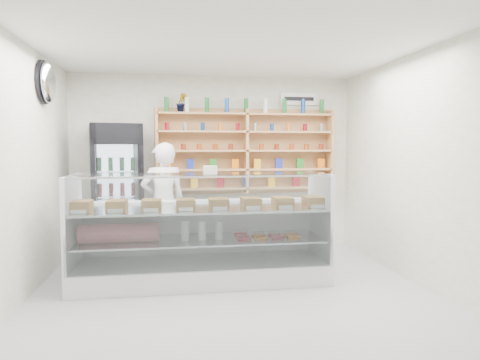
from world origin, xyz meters
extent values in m
plane|color=#A0A1A5|center=(0.00, 0.00, 0.00)|extent=(5.00, 5.00, 0.00)
plane|color=white|center=(0.00, 0.00, 2.80)|extent=(5.00, 5.00, 0.00)
plane|color=silver|center=(0.00, 2.50, 1.40)|extent=(4.50, 0.00, 4.50)
plane|color=silver|center=(0.00, -2.50, 1.40)|extent=(4.50, 0.00, 4.50)
plane|color=silver|center=(-2.25, 0.00, 1.40)|extent=(0.00, 5.00, 5.00)
plane|color=silver|center=(2.25, 0.00, 1.40)|extent=(0.00, 5.00, 5.00)
cube|color=white|center=(-0.32, 0.76, 0.13)|extent=(3.07, 0.87, 0.26)
cube|color=white|center=(-0.32, 1.17, 0.58)|extent=(3.07, 0.05, 0.65)
cube|color=silver|center=(-0.32, 0.76, 0.52)|extent=(2.95, 0.77, 0.02)
cube|color=silver|center=(-0.32, 0.76, 0.90)|extent=(3.01, 0.80, 0.02)
cube|color=silver|center=(-0.32, 0.34, 0.79)|extent=(3.01, 0.12, 1.07)
cube|color=silver|center=(-0.32, 0.71, 1.33)|extent=(3.01, 0.61, 0.01)
imported|color=silver|center=(-0.80, 1.71, 0.86)|extent=(0.70, 0.53, 1.72)
cube|color=black|center=(-1.50, 2.14, 1.00)|extent=(0.84, 0.83, 2.00)
cube|color=#2D0538|center=(-1.57, 1.82, 1.85)|extent=(0.70, 0.17, 0.28)
cube|color=silver|center=(-1.57, 1.80, 0.91)|extent=(0.59, 0.13, 1.58)
cube|color=tan|center=(-0.90, 2.34, 1.59)|extent=(0.04, 0.28, 1.33)
cube|color=tan|center=(0.50, 2.34, 1.59)|extent=(0.04, 0.28, 1.33)
cube|color=tan|center=(1.90, 2.34, 1.59)|extent=(0.04, 0.28, 1.33)
cube|color=tan|center=(0.50, 2.34, 1.00)|extent=(2.80, 0.28, 0.03)
cube|color=tan|center=(0.50, 2.34, 1.30)|extent=(2.80, 0.28, 0.03)
cube|color=tan|center=(0.50, 2.34, 1.60)|extent=(2.80, 0.28, 0.03)
cube|color=tan|center=(0.50, 2.34, 1.90)|extent=(2.80, 0.28, 0.03)
cube|color=tan|center=(0.50, 2.34, 2.18)|extent=(2.80, 0.28, 0.03)
imported|color=#1E6626|center=(-0.52, 2.34, 2.34)|extent=(0.17, 0.15, 0.30)
ellipsoid|color=silver|center=(-2.17, 1.20, 2.45)|extent=(0.15, 0.50, 0.50)
cube|color=white|center=(1.40, 2.47, 2.45)|extent=(0.62, 0.03, 0.20)
camera|label=1|loc=(-0.65, -4.42, 1.65)|focal=32.00mm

